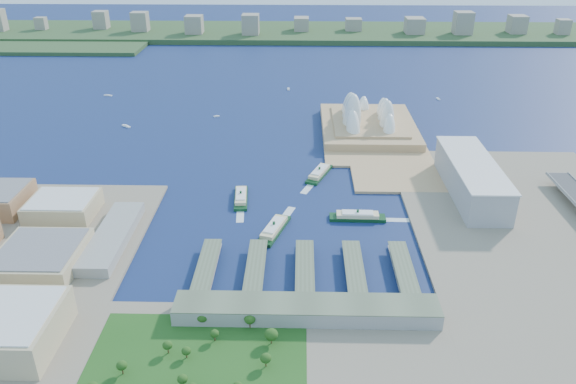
{
  "coord_description": "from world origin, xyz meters",
  "views": [
    {
      "loc": [
        9.05,
        -474.31,
        277.88
      ],
      "look_at": [
        -3.21,
        46.86,
        18.0
      ],
      "focal_mm": 35.0,
      "sensor_mm": 36.0,
      "label": 1
    }
  ],
  "objects_px": {
    "opera_house": "(369,109)",
    "toaster_building": "(472,178)",
    "ferry_a": "(241,195)",
    "ferry_b": "(319,171)",
    "ferry_d": "(358,215)",
    "ferry_c": "(274,227)"
  },
  "relations": [
    {
      "from": "opera_house",
      "to": "ferry_d",
      "type": "height_order",
      "value": "opera_house"
    },
    {
      "from": "ferry_b",
      "to": "ferry_c",
      "type": "distance_m",
      "value": 140.07
    },
    {
      "from": "opera_house",
      "to": "ferry_d",
      "type": "bearing_deg",
      "value": -98.28
    },
    {
      "from": "ferry_a",
      "to": "ferry_c",
      "type": "bearing_deg",
      "value": -64.36
    },
    {
      "from": "toaster_building",
      "to": "ferry_b",
      "type": "distance_m",
      "value": 170.6
    },
    {
      "from": "toaster_building",
      "to": "ferry_a",
      "type": "height_order",
      "value": "toaster_building"
    },
    {
      "from": "toaster_building",
      "to": "ferry_c",
      "type": "height_order",
      "value": "toaster_building"
    },
    {
      "from": "opera_house",
      "to": "ferry_b",
      "type": "distance_m",
      "value": 171.16
    },
    {
      "from": "opera_house",
      "to": "ferry_a",
      "type": "height_order",
      "value": "opera_house"
    },
    {
      "from": "ferry_a",
      "to": "ferry_b",
      "type": "relative_size",
      "value": 0.96
    },
    {
      "from": "ferry_a",
      "to": "ferry_b",
      "type": "bearing_deg",
      "value": 32.37
    },
    {
      "from": "opera_house",
      "to": "ferry_d",
      "type": "relative_size",
      "value": 3.19
    },
    {
      "from": "opera_house",
      "to": "ferry_c",
      "type": "xyz_separation_m",
      "value": [
        -120.64,
        -284.2,
        -26.46
      ]
    },
    {
      "from": "ferry_a",
      "to": "ferry_d",
      "type": "relative_size",
      "value": 0.96
    },
    {
      "from": "ferry_c",
      "to": "ferry_d",
      "type": "relative_size",
      "value": 1.04
    },
    {
      "from": "ferry_c",
      "to": "opera_house",
      "type": "bearing_deg",
      "value": -95.02
    },
    {
      "from": "opera_house",
      "to": "ferry_b",
      "type": "relative_size",
      "value": 3.19
    },
    {
      "from": "ferry_a",
      "to": "ferry_d",
      "type": "bearing_deg",
      "value": -22.56
    },
    {
      "from": "opera_house",
      "to": "ferry_c",
      "type": "bearing_deg",
      "value": -113.0
    },
    {
      "from": "opera_house",
      "to": "toaster_building",
      "type": "xyz_separation_m",
      "value": [
        90.0,
        -200.0,
        -11.5
      ]
    },
    {
      "from": "ferry_c",
      "to": "toaster_building",
      "type": "bearing_deg",
      "value": -140.23
    },
    {
      "from": "toaster_building",
      "to": "ferry_b",
      "type": "bearing_deg",
      "value": 163.75
    }
  ]
}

